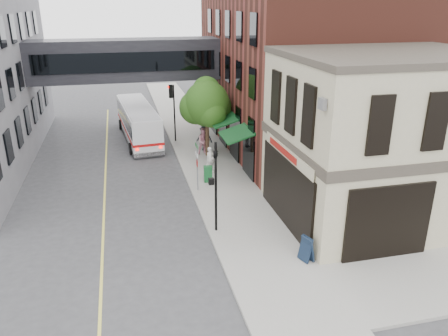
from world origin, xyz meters
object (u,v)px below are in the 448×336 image
bus (138,121)px  pedestrian_b (204,141)px  newspaper_box (208,174)px  pedestrian_c (204,138)px  pedestrian_a (210,160)px  sandwich_board (307,249)px

bus → pedestrian_b: bearing=-50.5°
pedestrian_b → newspaper_box: (-0.77, -5.23, -0.48)m
pedestrian_b → pedestrian_c: size_ratio=1.01×
bus → pedestrian_a: 9.92m
bus → pedestrian_c: bus is taller
pedestrian_c → sandwich_board: size_ratio=1.72×
pedestrian_a → bus: bearing=91.0°
pedestrian_c → pedestrian_a: bearing=-69.4°
bus → pedestrian_a: bearing=-65.5°
sandwich_board → pedestrian_a: bearing=80.3°
pedestrian_a → pedestrian_c: pedestrian_c is taller
pedestrian_a → pedestrian_b: (0.29, 3.69, 0.12)m
pedestrian_b → pedestrian_c: bearing=71.4°
pedestrian_a → pedestrian_c: 4.51m
pedestrian_c → newspaper_box: 6.11m
bus → sandwich_board: bearing=-73.5°
pedestrian_b → bus: bearing=124.9°
pedestrian_b → pedestrian_c: 0.81m
pedestrian_b → sandwich_board: pedestrian_b is taller
pedestrian_a → newspaper_box: size_ratio=1.71×
sandwich_board → newspaper_box: bearing=84.5°
pedestrian_b → newspaper_box: bearing=-102.9°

